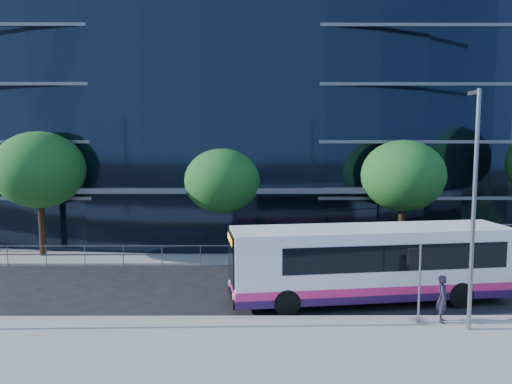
{
  "coord_description": "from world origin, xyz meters",
  "views": [
    {
      "loc": [
        -1.25,
        -18.39,
        6.52
      ],
      "look_at": [
        -1.11,
        8.0,
        3.74
      ],
      "focal_mm": 35.0,
      "sensor_mm": 36.0,
      "label": 1
    }
  ],
  "objects_px": {
    "tree_dist_e": "(469,157)",
    "streetlight_east": "(474,203)",
    "tree_far_a": "(40,170)",
    "pedestrian": "(443,299)",
    "city_bus": "(373,263)",
    "tree_far_c": "(403,176)",
    "tree_far_b": "(222,181)",
    "street_sign": "(420,267)"
  },
  "relations": [
    {
      "from": "tree_far_c",
      "to": "pedestrian",
      "type": "height_order",
      "value": "tree_far_c"
    },
    {
      "from": "street_sign",
      "to": "tree_far_c",
      "type": "relative_size",
      "value": 0.43
    },
    {
      "from": "street_sign",
      "to": "tree_far_b",
      "type": "height_order",
      "value": "tree_far_b"
    },
    {
      "from": "pedestrian",
      "to": "city_bus",
      "type": "bearing_deg",
      "value": 53.14
    },
    {
      "from": "tree_far_b",
      "to": "tree_far_c",
      "type": "distance_m",
      "value": 10.02
    },
    {
      "from": "tree_far_a",
      "to": "pedestrian",
      "type": "relative_size",
      "value": 4.18
    },
    {
      "from": "tree_dist_e",
      "to": "streetlight_east",
      "type": "xyz_separation_m",
      "value": [
        -18.0,
        -42.17,
        -0.1
      ]
    },
    {
      "from": "tree_dist_e",
      "to": "tree_far_a",
      "type": "bearing_deg",
      "value": -140.04
    },
    {
      "from": "tree_far_a",
      "to": "tree_far_c",
      "type": "distance_m",
      "value": 20.0
    },
    {
      "from": "tree_far_b",
      "to": "tree_dist_e",
      "type": "distance_m",
      "value": 40.74
    },
    {
      "from": "tree_dist_e",
      "to": "pedestrian",
      "type": "relative_size",
      "value": 3.9
    },
    {
      "from": "tree_dist_e",
      "to": "city_bus",
      "type": "height_order",
      "value": "tree_dist_e"
    },
    {
      "from": "street_sign",
      "to": "tree_dist_e",
      "type": "relative_size",
      "value": 0.43
    },
    {
      "from": "tree_far_a",
      "to": "tree_far_c",
      "type": "height_order",
      "value": "tree_far_a"
    },
    {
      "from": "city_bus",
      "to": "tree_dist_e",
      "type": "bearing_deg",
      "value": 54.5
    },
    {
      "from": "tree_far_c",
      "to": "pedestrian",
      "type": "xyz_separation_m",
      "value": [
        -1.64,
        -10.5,
        -3.55
      ]
    },
    {
      "from": "streetlight_east",
      "to": "tree_dist_e",
      "type": "bearing_deg",
      "value": 66.89
    },
    {
      "from": "city_bus",
      "to": "tree_far_a",
      "type": "bearing_deg",
      "value": 146.96
    },
    {
      "from": "tree_far_a",
      "to": "tree_dist_e",
      "type": "distance_m",
      "value": 48.27
    },
    {
      "from": "tree_dist_e",
      "to": "tree_far_b",
      "type": "bearing_deg",
      "value": -131.52
    },
    {
      "from": "tree_far_a",
      "to": "tree_far_b",
      "type": "bearing_deg",
      "value": 2.86
    },
    {
      "from": "tree_far_a",
      "to": "streetlight_east",
      "type": "xyz_separation_m",
      "value": [
        19.0,
        -11.17,
        -0.42
      ]
    },
    {
      "from": "tree_far_a",
      "to": "pedestrian",
      "type": "height_order",
      "value": "tree_far_a"
    },
    {
      "from": "tree_far_c",
      "to": "tree_dist_e",
      "type": "bearing_deg",
      "value": 61.26
    },
    {
      "from": "tree_far_a",
      "to": "pedestrian",
      "type": "distance_m",
      "value": 21.51
    },
    {
      "from": "tree_far_b",
      "to": "city_bus",
      "type": "relative_size",
      "value": 0.53
    },
    {
      "from": "streetlight_east",
      "to": "pedestrian",
      "type": "height_order",
      "value": "streetlight_east"
    },
    {
      "from": "streetlight_east",
      "to": "city_bus",
      "type": "xyz_separation_m",
      "value": [
        -2.46,
        3.35,
        -2.83
      ]
    },
    {
      "from": "city_bus",
      "to": "street_sign",
      "type": "bearing_deg",
      "value": -78.47
    },
    {
      "from": "tree_far_a",
      "to": "streetlight_east",
      "type": "distance_m",
      "value": 22.05
    },
    {
      "from": "city_bus",
      "to": "pedestrian",
      "type": "relative_size",
      "value": 6.86
    },
    {
      "from": "tree_far_a",
      "to": "tree_dist_e",
      "type": "relative_size",
      "value": 1.07
    },
    {
      "from": "street_sign",
      "to": "streetlight_east",
      "type": "distance_m",
      "value": 2.8
    },
    {
      "from": "tree_dist_e",
      "to": "tree_far_c",
      "type": "bearing_deg",
      "value": -118.74
    },
    {
      "from": "tree_far_a",
      "to": "tree_far_c",
      "type": "relative_size",
      "value": 1.07
    },
    {
      "from": "tree_far_b",
      "to": "streetlight_east",
      "type": "xyz_separation_m",
      "value": [
        9.0,
        -11.67,
        0.23
      ]
    },
    {
      "from": "tree_far_a",
      "to": "streetlight_east",
      "type": "relative_size",
      "value": 0.87
    },
    {
      "from": "street_sign",
      "to": "tree_far_b",
      "type": "distance_m",
      "value": 13.54
    },
    {
      "from": "tree_far_a",
      "to": "tree_dist_e",
      "type": "height_order",
      "value": "tree_far_a"
    },
    {
      "from": "street_sign",
      "to": "pedestrian",
      "type": "height_order",
      "value": "street_sign"
    },
    {
      "from": "tree_far_a",
      "to": "city_bus",
      "type": "xyz_separation_m",
      "value": [
        16.54,
        -7.83,
        -3.25
      ]
    },
    {
      "from": "street_sign",
      "to": "tree_dist_e",
      "type": "xyz_separation_m",
      "value": [
        19.5,
        41.59,
        2.39
      ]
    }
  ]
}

